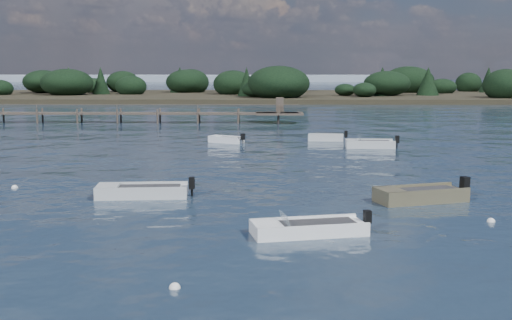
{
  "coord_description": "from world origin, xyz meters",
  "views": [
    {
      "loc": [
        2.45,
        -20.31,
        6.06
      ],
      "look_at": [
        1.96,
        14.0,
        1.0
      ],
      "focal_mm": 45.0,
      "sensor_mm": 36.0,
      "label": 1
    }
  ],
  "objects_px": {
    "tender_far_grey_b": "(326,139)",
    "dinghy_extra_b": "(421,197)",
    "jetty": "(40,113)",
    "dinghy_mid_grey": "(142,194)",
    "dinghy_mid_white_a": "(308,231)",
    "dinghy_extra_a": "(370,145)",
    "tender_far_white": "(226,141)"
  },
  "relations": [
    {
      "from": "tender_far_white",
      "to": "dinghy_extra_b",
      "type": "height_order",
      "value": "dinghy_extra_b"
    },
    {
      "from": "dinghy_mid_white_a",
      "to": "dinghy_extra_a",
      "type": "height_order",
      "value": "dinghy_extra_a"
    },
    {
      "from": "tender_far_grey_b",
      "to": "dinghy_mid_grey",
      "type": "xyz_separation_m",
      "value": [
        -10.68,
        -22.65,
        0.0
      ]
    },
    {
      "from": "dinghy_extra_b",
      "to": "dinghy_mid_white_a",
      "type": "bearing_deg",
      "value": -133.4
    },
    {
      "from": "tender_far_grey_b",
      "to": "dinghy_mid_white_a",
      "type": "height_order",
      "value": "tender_far_grey_b"
    },
    {
      "from": "tender_far_grey_b",
      "to": "tender_far_white",
      "type": "bearing_deg",
      "value": -169.75
    },
    {
      "from": "tender_far_white",
      "to": "dinghy_extra_b",
      "type": "distance_m",
      "value": 24.23
    },
    {
      "from": "tender_far_grey_b",
      "to": "dinghy_mid_grey",
      "type": "height_order",
      "value": "dinghy_mid_grey"
    },
    {
      "from": "dinghy_mid_white_a",
      "to": "jetty",
      "type": "distance_m",
      "value": 52.43
    },
    {
      "from": "tender_far_white",
      "to": "dinghy_extra_a",
      "type": "height_order",
      "value": "dinghy_extra_a"
    },
    {
      "from": "dinghy_mid_grey",
      "to": "tender_far_grey_b",
      "type": "bearing_deg",
      "value": 64.74
    },
    {
      "from": "tender_far_grey_b",
      "to": "jetty",
      "type": "height_order",
      "value": "jetty"
    },
    {
      "from": "dinghy_extra_b",
      "to": "tender_far_grey_b",
      "type": "bearing_deg",
      "value": 95.02
    },
    {
      "from": "tender_far_white",
      "to": "dinghy_extra_a",
      "type": "xyz_separation_m",
      "value": [
        10.9,
        -2.89,
        0.02
      ]
    },
    {
      "from": "dinghy_extra_b",
      "to": "jetty",
      "type": "height_order",
      "value": "jetty"
    },
    {
      "from": "dinghy_extra_a",
      "to": "jetty",
      "type": "distance_m",
      "value": 38.16
    },
    {
      "from": "tender_far_grey_b",
      "to": "dinghy_mid_white_a",
      "type": "distance_m",
      "value": 29.43
    },
    {
      "from": "dinghy_extra_b",
      "to": "tender_far_white",
      "type": "bearing_deg",
      "value": 114.65
    },
    {
      "from": "jetty",
      "to": "dinghy_mid_grey",
      "type": "bearing_deg",
      "value": -64.71
    },
    {
      "from": "tender_far_grey_b",
      "to": "dinghy_extra_b",
      "type": "bearing_deg",
      "value": -84.98
    },
    {
      "from": "dinghy_extra_b",
      "to": "tender_far_grey_b",
      "type": "relative_size",
      "value": 1.41
    },
    {
      "from": "tender_far_grey_b",
      "to": "dinghy_mid_grey",
      "type": "bearing_deg",
      "value": -115.26
    },
    {
      "from": "dinghy_extra_b",
      "to": "tender_far_grey_b",
      "type": "distance_m",
      "value": 23.57
    },
    {
      "from": "dinghy_extra_a",
      "to": "jetty",
      "type": "xyz_separation_m",
      "value": [
        -32.01,
        20.77,
        0.82
      ]
    },
    {
      "from": "dinghy_extra_b",
      "to": "dinghy_extra_a",
      "type": "distance_m",
      "value": 19.15
    },
    {
      "from": "dinghy_mid_white_a",
      "to": "dinghy_extra_a",
      "type": "relative_size",
      "value": 1.14
    },
    {
      "from": "tender_far_grey_b",
      "to": "jetty",
      "type": "xyz_separation_m",
      "value": [
        -29.14,
        16.42,
        0.83
      ]
    },
    {
      "from": "dinghy_mid_grey",
      "to": "dinghy_extra_b",
      "type": "bearing_deg",
      "value": -3.73
    },
    {
      "from": "tender_far_white",
      "to": "dinghy_mid_grey",
      "type": "relative_size",
      "value": 0.65
    },
    {
      "from": "dinghy_mid_white_a",
      "to": "dinghy_mid_grey",
      "type": "distance_m",
      "value": 9.84
    },
    {
      "from": "dinghy_extra_b",
      "to": "dinghy_mid_white_a",
      "type": "xyz_separation_m",
      "value": [
        -5.44,
        -5.76,
        -0.04
      ]
    },
    {
      "from": "dinghy_mid_grey",
      "to": "dinghy_extra_a",
      "type": "bearing_deg",
      "value": 53.49
    }
  ]
}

